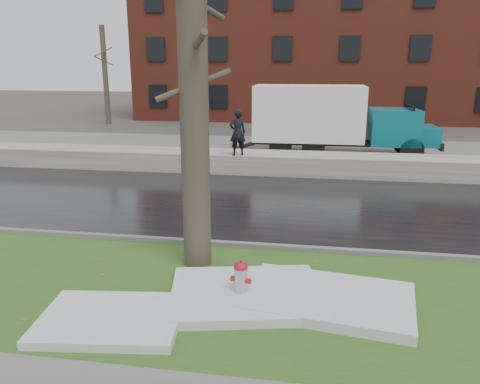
# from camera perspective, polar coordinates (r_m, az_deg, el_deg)

# --- Properties ---
(ground) EXTENTS (120.00, 120.00, 0.00)m
(ground) POSITION_cam_1_polar(r_m,az_deg,el_deg) (9.82, -4.76, -8.80)
(ground) COLOR #47423D
(ground) RESTS_ON ground
(verge) EXTENTS (60.00, 4.50, 0.04)m
(verge) POSITION_cam_1_polar(r_m,az_deg,el_deg) (8.72, -6.77, -11.97)
(verge) COLOR #294F1A
(verge) RESTS_ON ground
(road) EXTENTS (60.00, 7.00, 0.03)m
(road) POSITION_cam_1_polar(r_m,az_deg,el_deg) (13.95, -0.34, -1.28)
(road) COLOR black
(road) RESTS_ON ground
(parking_lot) EXTENTS (60.00, 9.00, 0.03)m
(parking_lot) POSITION_cam_1_polar(r_m,az_deg,el_deg) (22.16, 3.32, 4.94)
(parking_lot) COLOR slate
(parking_lot) RESTS_ON ground
(curb) EXTENTS (60.00, 0.15, 0.14)m
(curb) POSITION_cam_1_polar(r_m,az_deg,el_deg) (10.68, -3.48, -6.30)
(curb) COLOR slate
(curb) RESTS_ON ground
(snowbank) EXTENTS (60.00, 1.60, 0.75)m
(snowbank) POSITION_cam_1_polar(r_m,az_deg,el_deg) (17.89, 1.89, 3.63)
(snowbank) COLOR #B9B4A9
(snowbank) RESTS_ON ground
(brick_building) EXTENTS (26.00, 12.00, 10.00)m
(brick_building) POSITION_cam_1_polar(r_m,az_deg,el_deg) (38.69, 9.28, 16.62)
(brick_building) COLOR maroon
(brick_building) RESTS_ON ground
(bg_tree_left) EXTENTS (1.40, 1.62, 6.50)m
(bg_tree_left) POSITION_cam_1_polar(r_m,az_deg,el_deg) (33.82, -16.11, 13.62)
(bg_tree_left) COLOR brown
(bg_tree_left) RESTS_ON ground
(bg_tree_center) EXTENTS (1.40, 1.62, 6.50)m
(bg_tree_center) POSITION_cam_1_polar(r_m,az_deg,el_deg) (35.65, -4.25, 14.22)
(bg_tree_center) COLOR brown
(bg_tree_center) RESTS_ON ground
(fire_hydrant) EXTENTS (0.37, 0.33, 0.74)m
(fire_hydrant) POSITION_cam_1_polar(r_m,az_deg,el_deg) (8.17, 0.10, -10.56)
(fire_hydrant) COLOR #ADB0B5
(fire_hydrant) RESTS_ON verge
(tree) EXTENTS (1.37, 1.57, 6.96)m
(tree) POSITION_cam_1_polar(r_m,az_deg,el_deg) (8.96, -5.68, 12.34)
(tree) COLOR brown
(tree) RESTS_ON verge
(box_truck) EXTENTS (9.31, 2.31, 3.10)m
(box_truck) POSITION_cam_1_polar(r_m,az_deg,el_deg) (21.50, 10.98, 8.75)
(box_truck) COLOR black
(box_truck) RESTS_ON ground
(worker) EXTENTS (0.73, 0.62, 1.68)m
(worker) POSITION_cam_1_polar(r_m,az_deg,el_deg) (17.19, -0.29, 7.26)
(worker) COLOR black
(worker) RESTS_ON snowbank
(snow_patch_near) EXTENTS (2.96, 2.50, 0.16)m
(snow_patch_near) POSITION_cam_1_polar(r_m,az_deg,el_deg) (8.36, 0.77, -12.35)
(snow_patch_near) COLOR silver
(snow_patch_near) RESTS_ON verge
(snow_patch_far) EXTENTS (2.37, 1.85, 0.14)m
(snow_patch_far) POSITION_cam_1_polar(r_m,az_deg,el_deg) (7.93, -15.48, -14.70)
(snow_patch_far) COLOR silver
(snow_patch_far) RESTS_ON verge
(snow_patch_side) EXTENTS (3.04, 2.20, 0.18)m
(snow_patch_side) POSITION_cam_1_polar(r_m,az_deg,el_deg) (8.33, 10.71, -12.69)
(snow_patch_side) COLOR silver
(snow_patch_side) RESTS_ON verge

